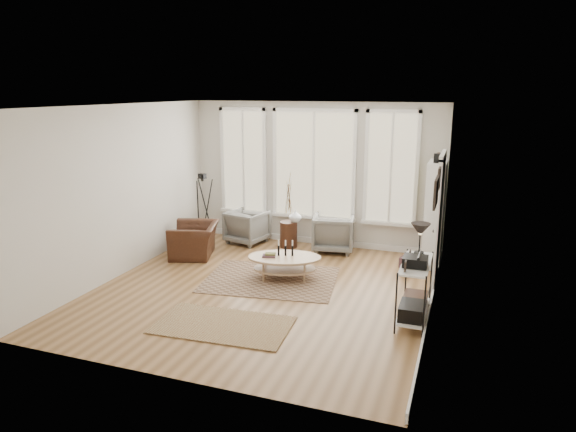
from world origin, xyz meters
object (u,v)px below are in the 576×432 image
at_px(bookcase, 435,213).
at_px(accent_chair, 194,240).
at_px(side_table, 289,213).
at_px(low_shelf, 415,285).
at_px(armchair_right, 334,233).
at_px(coffee_table, 284,261).
at_px(armchair_left, 247,227).

relative_size(bookcase, accent_chair, 2.13).
bearing_deg(side_table, low_shelf, -43.18).
bearing_deg(bookcase, armchair_right, 175.44).
relative_size(coffee_table, armchair_right, 1.74).
bearing_deg(side_table, coffee_table, -72.95).
xyz_separation_m(low_shelf, accent_chair, (-4.29, 1.46, -0.20)).
distance_m(low_shelf, side_table, 3.81).
xyz_separation_m(armchair_left, side_table, (0.92, 0.00, 0.37)).
height_order(bookcase, armchair_right, bookcase).
bearing_deg(accent_chair, armchair_right, 98.22).
bearing_deg(coffee_table, side_table, 107.05).
xyz_separation_m(side_table, accent_chair, (-1.52, -1.14, -0.40)).
bearing_deg(low_shelf, coffee_table, 158.39).
bearing_deg(bookcase, low_shelf, -91.28).
xyz_separation_m(low_shelf, armchair_right, (-1.85, 2.67, -0.15)).
bearing_deg(side_table, armchair_right, 4.37).
distance_m(bookcase, side_table, 2.84).
height_order(bookcase, coffee_table, bookcase).
distance_m(armchair_right, side_table, 0.99).
bearing_deg(low_shelf, armchair_right, 124.71).
bearing_deg(bookcase, armchair_left, 178.75).
distance_m(coffee_table, armchair_right, 1.83).
bearing_deg(side_table, bookcase, -1.66).
height_order(low_shelf, armchair_right, low_shelf).
relative_size(low_shelf, armchair_left, 1.73).
bearing_deg(accent_chair, low_shelf, 53.07).
xyz_separation_m(bookcase, accent_chair, (-4.35, -1.06, -0.64)).
height_order(armchair_right, accent_chair, armchair_right).
height_order(armchair_left, armchair_right, armchair_right).
xyz_separation_m(coffee_table, accent_chair, (-2.05, 0.57, 0.01)).
bearing_deg(armchair_right, side_table, -5.36).
height_order(low_shelf, armchair_left, low_shelf).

